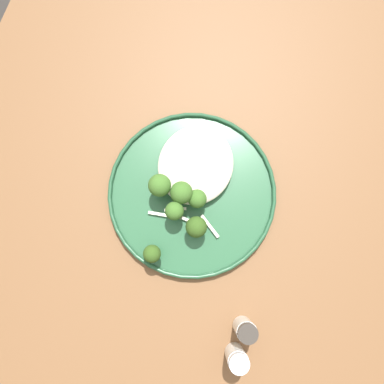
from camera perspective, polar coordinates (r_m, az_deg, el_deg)
name	(u,v)px	position (r m, az deg, el deg)	size (l,w,h in m)	color
ground	(203,234)	(1.37, 1.72, -6.55)	(6.00, 6.00, 0.00)	#2D2B28
wooden_dining_table	(213,214)	(0.71, 3.29, -3.41)	(1.40, 1.00, 0.74)	brown
dinner_plate	(192,193)	(0.63, 0.00, -0.18)	(0.29, 0.29, 0.02)	#235133
noodle_bed	(196,165)	(0.62, 0.58, 4.32)	(0.14, 0.13, 0.03)	beige
seared_scallop_rear_pale	(185,196)	(0.62, -1.05, -0.64)	(0.02, 0.02, 0.01)	beige
seared_scallop_on_noodles	(189,182)	(0.62, -0.53, 1.55)	(0.02, 0.02, 0.01)	#E5C689
seared_scallop_center_golden	(201,167)	(0.63, 1.43, 3.89)	(0.03, 0.03, 0.01)	#DBB77A
seared_scallop_tiny_bay	(213,165)	(0.63, 3.28, 4.24)	(0.03, 0.03, 0.01)	#DBB77A
broccoli_floret_right_tilted	(161,183)	(0.59, -4.94, 1.40)	(0.04, 0.04, 0.06)	#7A994C
broccoli_floret_tall_stalk	(152,254)	(0.59, -6.27, -9.59)	(0.03, 0.03, 0.05)	#7A994C
broccoli_floret_front_edge	(181,195)	(0.59, -1.76, -0.45)	(0.04, 0.04, 0.06)	#7A994C
broccoli_floret_split_head	(196,202)	(0.60, 0.68, -1.51)	(0.03, 0.03, 0.05)	#7A994C
broccoli_floret_near_rim	(196,227)	(0.59, 0.68, -5.51)	(0.03, 0.03, 0.05)	#89A356
broccoli_floret_rear_charred	(174,211)	(0.59, -2.77, -3.01)	(0.03, 0.03, 0.05)	#7A994C
onion_sliver_pale_crescent	(187,220)	(0.62, -0.81, -4.36)	(0.04, 0.01, 0.00)	silver
onion_sliver_curled_piece	(165,215)	(0.62, -4.26, -3.64)	(0.06, 0.01, 0.00)	silver
onion_sliver_long_sliver	(175,209)	(0.62, -2.62, -2.74)	(0.04, 0.01, 0.00)	silver
onion_sliver_short_strip	(208,226)	(0.62, 2.52, -5.28)	(0.05, 0.01, 0.00)	silver
salt_shaker	(237,358)	(0.62, 7.02, -24.41)	(0.03, 0.03, 0.07)	white
pepper_shaker	(245,330)	(0.61, 8.31, -20.55)	(0.03, 0.03, 0.07)	white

